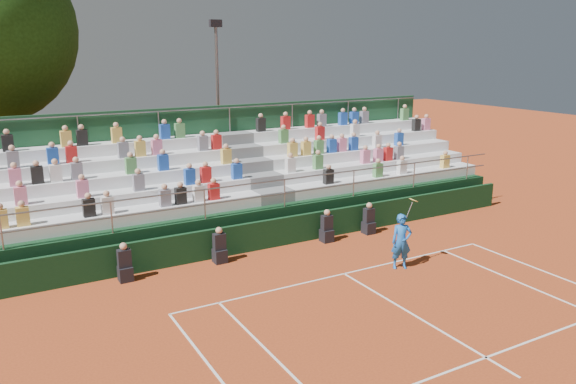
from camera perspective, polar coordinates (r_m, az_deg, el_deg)
ground at (r=17.37m, az=5.73°, el=-8.28°), size 90.00×90.00×0.00m
courtside_wall at (r=19.72m, az=0.43°, el=-3.85°), size 20.00×0.15×1.00m
line_officials at (r=18.82m, az=-2.01°, el=-4.84°), size 9.34×0.40×1.19m
grandstand at (r=22.31m, az=-3.74°, el=-0.17°), size 20.00×5.20×4.40m
tennis_player at (r=17.77m, az=11.46°, el=-4.94°), size 0.91×0.63×2.22m
floodlight_mast at (r=28.55m, az=-7.17°, el=10.28°), size 0.60×0.25×8.02m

